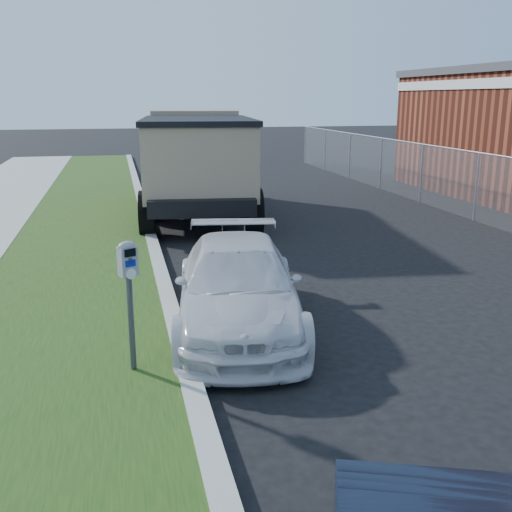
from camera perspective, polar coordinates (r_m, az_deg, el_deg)
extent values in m
plane|color=black|center=(8.41, 11.00, -7.76)|extent=(120.00, 120.00, 0.00)
cube|color=gray|center=(9.60, -8.38, -4.26)|extent=(0.25, 50.00, 0.15)
cube|color=#1B4011|center=(9.63, -17.93, -4.86)|extent=(3.00, 50.00, 0.13)
plane|color=slate|center=(16.99, 20.27, 6.18)|extent=(0.00, 30.00, 30.00)
cylinder|color=#959AA3|center=(16.90, 20.55, 9.19)|extent=(0.04, 30.00, 0.04)
cylinder|color=#959AA3|center=(16.99, 20.27, 6.18)|extent=(0.06, 0.06, 1.80)
cylinder|color=#959AA3|center=(19.55, 15.49, 7.58)|extent=(0.06, 0.06, 1.80)
cylinder|color=#959AA3|center=(22.21, 11.82, 8.61)|extent=(0.06, 0.06, 1.80)
cylinder|color=#959AA3|center=(24.96, 8.93, 9.40)|extent=(0.06, 0.06, 1.80)
cylinder|color=#959AA3|center=(27.75, 6.60, 10.01)|extent=(0.06, 0.06, 1.80)
cylinder|color=#959AA3|center=(30.59, 4.70, 10.50)|extent=(0.06, 0.06, 1.80)
cylinder|color=#3F4247|center=(7.03, -11.79, -6.30)|extent=(0.09, 0.09, 1.10)
cube|color=slate|center=(6.80, -12.12, -0.48)|extent=(0.24, 0.20, 0.33)
ellipsoid|color=slate|center=(6.76, -12.20, 0.87)|extent=(0.25, 0.21, 0.13)
cube|color=black|center=(6.71, -11.90, 0.30)|extent=(0.12, 0.07, 0.09)
cube|color=navy|center=(6.74, -11.86, -0.69)|extent=(0.11, 0.06, 0.08)
cylinder|color=silver|center=(6.78, -11.81, -1.68)|extent=(0.11, 0.06, 0.12)
cube|color=#3F4247|center=(6.73, -11.88, -0.42)|extent=(0.04, 0.02, 0.06)
imported|color=silver|center=(8.52, -1.85, -2.81)|extent=(2.35, 4.42, 1.22)
cube|color=black|center=(16.77, -5.54, 6.58)|extent=(3.16, 7.28, 0.39)
cube|color=#8D765B|center=(19.19, -5.83, 10.34)|extent=(2.79, 2.25, 2.21)
cube|color=black|center=(19.17, -5.86, 11.66)|extent=(2.83, 2.28, 0.66)
cube|color=#8D765B|center=(15.78, -5.53, 9.39)|extent=(3.12, 4.89, 1.77)
cube|color=black|center=(15.73, -5.62, 12.72)|extent=(3.25, 5.01, 0.13)
cube|color=black|center=(20.34, -5.83, 7.78)|extent=(2.65, 0.44, 0.33)
cylinder|color=black|center=(19.22, -9.54, 6.75)|extent=(0.47, 1.14, 1.10)
cylinder|color=black|center=(19.28, -1.93, 6.96)|extent=(0.47, 1.14, 1.10)
cylinder|color=black|center=(16.28, -9.95, 5.29)|extent=(0.47, 1.14, 1.10)
cylinder|color=black|center=(16.34, -0.99, 5.55)|extent=(0.47, 1.14, 1.10)
cylinder|color=black|center=(14.33, -10.32, 3.98)|extent=(0.47, 1.14, 1.10)
cylinder|color=black|center=(14.40, -0.16, 4.28)|extent=(0.47, 1.14, 1.10)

